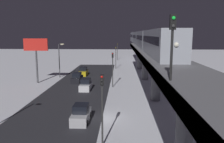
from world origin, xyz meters
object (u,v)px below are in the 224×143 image
rail_signal (172,36)px  sedan_yellow (83,72)px  subway_train (142,38)px  sedan_black (77,78)px  sedan_silver (81,115)px  traffic_light_near (102,100)px  traffic_light_mid (113,65)px  traffic_light_far (116,54)px  sedan_white (86,85)px  traffic_light_distant (117,49)px  commercial_billboard (36,49)px

rail_signal → sedan_yellow: size_ratio=0.94×
subway_train → rail_signal: rail_signal is taller
subway_train → sedan_black: subway_train is taller
sedan_silver → traffic_light_near: traffic_light_near is taller
sedan_yellow → traffic_light_mid: (-7.50, 12.02, 3.40)m
rail_signal → sedan_black: (12.18, -31.39, -8.86)m
sedan_black → traffic_light_near: traffic_light_near is taller
traffic_light_mid → traffic_light_far: 22.47m
rail_signal → sedan_silver: size_ratio=0.97×
sedan_yellow → sedan_white: bearing=101.3°
rail_signal → traffic_light_distant: (4.68, -72.13, -5.46)m
sedan_white → traffic_light_near: traffic_light_near is taller
subway_train → traffic_light_near: subway_train is taller
sedan_silver → traffic_light_distant: (-2.90, -61.79, 3.41)m
rail_signal → traffic_light_far: bearing=-84.6°
rail_signal → sedan_silver: bearing=-53.7°
sedan_silver → commercial_billboard: commercial_billboard is taller
traffic_light_far → commercial_billboard: 24.88m
traffic_light_mid → traffic_light_far: size_ratio=1.00×
sedan_silver → sedan_black: same height
traffic_light_near → traffic_light_distant: bearing=-90.0°
sedan_white → traffic_light_distant: bearing=84.3°
sedan_silver → traffic_light_mid: traffic_light_mid is taller
rail_signal → commercial_billboard: size_ratio=0.45×
rail_signal → traffic_light_mid: 28.14m
traffic_light_mid → sedan_white: bearing=23.2°
sedan_silver → sedan_black: size_ratio=0.90×
sedan_yellow → sedan_black: (0.00, 7.83, 0.00)m
commercial_billboard → traffic_light_far: bearing=-128.2°
sedan_silver → traffic_light_near: (-2.90, 5.60, 3.41)m
subway_train → traffic_light_far: bearing=-38.2°
traffic_light_mid → traffic_light_near: bearing=90.0°
sedan_silver → traffic_light_far: size_ratio=0.64×
traffic_light_mid → traffic_light_distant: same height
traffic_light_distant → sedan_yellow: bearing=77.2°
commercial_billboard → traffic_light_near: bearing=121.0°
subway_train → traffic_light_distant: 28.90m
sedan_yellow → sedan_black: size_ratio=0.92×
traffic_light_near → sedan_white: bearing=-77.1°
traffic_light_far → commercial_billboard: commercial_billboard is taller
traffic_light_near → commercial_billboard: commercial_billboard is taller
sedan_black → commercial_billboard: size_ratio=0.52×
traffic_light_mid → traffic_light_far: (0.00, -22.47, 0.00)m
traffic_light_distant → traffic_light_near: bearing=90.0°
subway_train → sedan_yellow: bearing=20.0°
sedan_white → traffic_light_mid: bearing=23.2°
rail_signal → sedan_yellow: rail_signal is taller
commercial_billboard → sedan_black: bearing=-171.4°
traffic_light_mid → sedan_yellow: bearing=-58.0°
sedan_silver → sedan_black: bearing=102.3°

